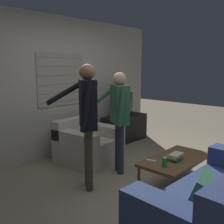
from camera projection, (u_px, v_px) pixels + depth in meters
ground_plane at (145, 187)px, 3.65m from camera, size 16.00×16.00×0.00m
wall_back at (55, 87)px, 4.78m from camera, size 5.20×0.08×2.55m
couch_blue at (221, 209)px, 2.46m from camera, size 1.85×0.92×0.90m
armchair_beige at (87, 144)px, 4.64m from camera, size 1.00×0.98×0.73m
coffee_table at (176, 161)px, 3.63m from camera, size 1.12×0.58×0.41m
tv_stand at (125, 128)px, 5.87m from camera, size 1.08×0.45×0.58m
tv at (125, 104)px, 5.77m from camera, size 0.71×0.48×0.50m
person_left_standing at (87, 112)px, 3.44m from camera, size 0.54×0.78×1.69m
person_right_standing at (119, 111)px, 4.01m from camera, size 0.50×0.71×1.58m
book_stack at (175, 157)px, 3.54m from camera, size 0.23×0.17×0.09m
soda_can at (165, 162)px, 3.30m from camera, size 0.07×0.07×0.13m
spare_remote at (151, 161)px, 3.48m from camera, size 0.08×0.14×0.02m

